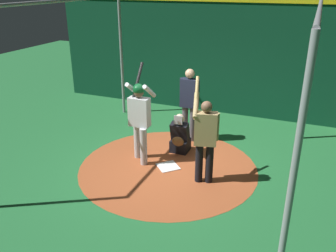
# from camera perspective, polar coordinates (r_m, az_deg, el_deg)

# --- Properties ---
(ground_plane) EXTENTS (26.26, 26.26, 0.00)m
(ground_plane) POSITION_cam_1_polar(r_m,az_deg,el_deg) (7.62, 0.00, -6.61)
(ground_plane) COLOR #216633
(dirt_circle) EXTENTS (3.78, 3.78, 0.01)m
(dirt_circle) POSITION_cam_1_polar(r_m,az_deg,el_deg) (7.62, 0.00, -6.59)
(dirt_circle) COLOR #9E4C28
(dirt_circle) RESTS_ON ground
(home_plate) EXTENTS (0.59, 0.59, 0.01)m
(home_plate) POSITION_cam_1_polar(r_m,az_deg,el_deg) (7.62, 0.00, -6.53)
(home_plate) COLOR white
(home_plate) RESTS_ON dirt_circle
(batter) EXTENTS (0.68, 0.49, 2.10)m
(batter) POSITION_cam_1_polar(r_m,az_deg,el_deg) (7.48, -4.61, 1.76)
(batter) COLOR #B3B3B7
(batter) RESTS_ON ground
(catcher) EXTENTS (0.58, 0.40, 0.94)m
(catcher) POSITION_cam_1_polar(r_m,az_deg,el_deg) (8.12, 1.93, -1.83)
(catcher) COLOR black
(catcher) RESTS_ON ground
(umpire) EXTENTS (0.23, 0.49, 1.80)m
(umpire) POSITION_cam_1_polar(r_m,az_deg,el_deg) (8.51, 3.45, 4.05)
(umpire) COLOR #4C4C51
(umpire) RESTS_ON ground
(visitor) EXTENTS (0.55, 0.57, 2.04)m
(visitor) POSITION_cam_1_polar(r_m,az_deg,el_deg) (6.71, 6.00, -1.69)
(visitor) COLOR black
(visitor) RESTS_ON ground
(back_wall) EXTENTS (0.23, 10.26, 3.41)m
(back_wall) POSITION_cam_1_polar(r_m,az_deg,el_deg) (10.49, 8.13, 11.34)
(back_wall) COLOR #0C3D26
(back_wall) RESTS_ON ground
(cage_frame) EXTENTS (5.37, 5.12, 3.34)m
(cage_frame) POSITION_cam_1_polar(r_m,az_deg,el_deg) (6.81, 0.00, 10.39)
(cage_frame) COLOR gray
(cage_frame) RESTS_ON ground
(baseball_0) EXTENTS (0.07, 0.07, 0.07)m
(baseball_0) POSITION_cam_1_polar(r_m,az_deg,el_deg) (8.41, 2.00, -3.36)
(baseball_0) COLOR white
(baseball_0) RESTS_ON dirt_circle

